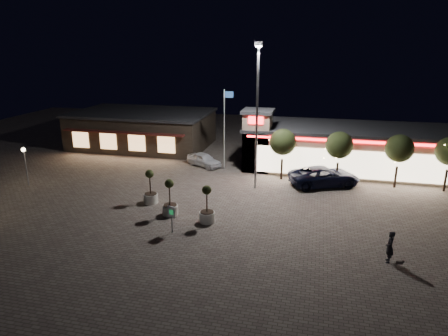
% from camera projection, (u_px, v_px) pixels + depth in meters
% --- Properties ---
extents(ground, '(90.00, 90.00, 0.00)m').
position_uv_depth(ground, '(209.00, 223.00, 28.28)').
color(ground, '#6E6359').
rests_on(ground, ground).
extents(retail_building, '(20.40, 8.40, 6.10)m').
position_uv_depth(retail_building, '(342.00, 147.00, 40.21)').
color(retail_building, tan).
rests_on(retail_building, ground).
extents(restaurant_building, '(16.40, 11.00, 4.30)m').
position_uv_depth(restaurant_building, '(143.00, 129.00, 49.28)').
color(restaurant_building, '#382D23').
rests_on(restaurant_building, ground).
extents(floodlight_pole, '(0.60, 0.40, 12.38)m').
position_uv_depth(floodlight_pole, '(257.00, 109.00, 33.18)').
color(floodlight_pole, gray).
rests_on(floodlight_pole, ground).
extents(flagpole, '(0.95, 0.10, 8.00)m').
position_uv_depth(flagpole, '(225.00, 123.00, 39.36)').
color(flagpole, white).
rests_on(flagpole, ground).
extents(lamp_post_west, '(0.36, 0.36, 3.48)m').
position_uv_depth(lamp_post_west, '(25.00, 159.00, 35.24)').
color(lamp_post_west, gray).
rests_on(lamp_post_west, ground).
extents(string_tree_a, '(2.42, 2.42, 4.79)m').
position_uv_depth(string_tree_a, '(283.00, 142.00, 36.55)').
color(string_tree_a, '#332319').
rests_on(string_tree_a, ground).
extents(string_tree_b, '(2.42, 2.42, 4.79)m').
position_uv_depth(string_tree_b, '(339.00, 145.00, 35.44)').
color(string_tree_b, '#332319').
rests_on(string_tree_b, ground).
extents(string_tree_c, '(2.42, 2.42, 4.79)m').
position_uv_depth(string_tree_c, '(399.00, 149.00, 34.34)').
color(string_tree_c, '#332319').
rests_on(string_tree_c, ground).
extents(pickup_truck, '(6.89, 5.15, 1.74)m').
position_uv_depth(pickup_truck, '(324.00, 176.00, 35.62)').
color(pickup_truck, black).
rests_on(pickup_truck, ground).
extents(white_sedan, '(4.33, 3.54, 1.39)m').
position_uv_depth(white_sedan, '(204.00, 160.00, 41.36)').
color(white_sedan, white).
rests_on(white_sedan, ground).
extents(pedestrian, '(0.47, 0.71, 1.93)m').
position_uv_depth(pedestrian, '(390.00, 247.00, 23.01)').
color(pedestrian, black).
rests_on(pedestrian, ground).
extents(dog, '(0.48, 0.26, 0.25)m').
position_uv_depth(dog, '(401.00, 262.00, 22.78)').
color(dog, '#59514C').
rests_on(dog, ground).
extents(planter_left, '(1.13, 1.13, 2.77)m').
position_uv_depth(planter_left, '(151.00, 193.00, 31.71)').
color(planter_left, beige).
rests_on(planter_left, ground).
extents(planter_mid, '(1.14, 1.14, 2.79)m').
position_uv_depth(planter_mid, '(170.00, 204.00, 29.48)').
color(planter_mid, beige).
rests_on(planter_mid, ground).
extents(planter_right, '(1.12, 1.12, 2.76)m').
position_uv_depth(planter_right, '(207.00, 211.00, 28.29)').
color(planter_right, beige).
rests_on(planter_right, ground).
extents(valet_sign, '(0.60, 0.27, 1.88)m').
position_uv_depth(valet_sign, '(172.00, 214.00, 26.59)').
color(valet_sign, gray).
rests_on(valet_sign, ground).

